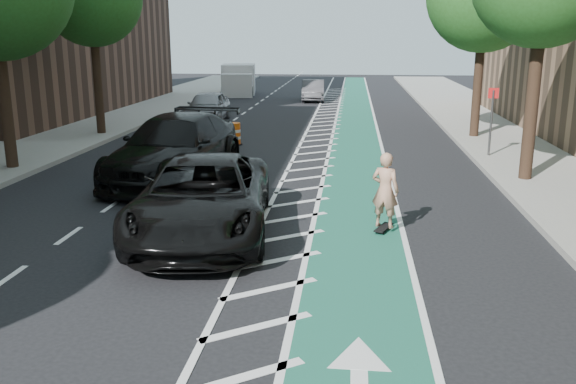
# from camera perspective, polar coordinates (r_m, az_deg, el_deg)

# --- Properties ---
(ground) EXTENTS (120.00, 120.00, 0.00)m
(ground) POSITION_cam_1_polar(r_m,az_deg,el_deg) (10.79, -9.76, -8.67)
(ground) COLOR black
(ground) RESTS_ON ground
(bike_lane) EXTENTS (2.00, 90.00, 0.01)m
(bike_lane) POSITION_cam_1_polar(r_m,az_deg,el_deg) (19.98, 6.39, 2.22)
(bike_lane) COLOR #195945
(bike_lane) RESTS_ON ground
(buffer_strip) EXTENTS (1.40, 90.00, 0.01)m
(buffer_strip) POSITION_cam_1_polar(r_m,az_deg,el_deg) (20.02, 2.09, 2.32)
(buffer_strip) COLOR silver
(buffer_strip) RESTS_ON ground
(sidewalk_right) EXTENTS (5.00, 90.00, 0.15)m
(sidewalk_right) POSITION_cam_1_polar(r_m,az_deg,el_deg) (21.05, 24.39, 1.83)
(sidewalk_right) COLOR gray
(sidewalk_right) RESTS_ON ground
(curb_right) EXTENTS (0.12, 90.00, 0.16)m
(curb_right) POSITION_cam_1_polar(r_m,az_deg,el_deg) (20.40, 17.85, 2.08)
(curb_right) COLOR gray
(curb_right) RESTS_ON ground
(curb_left) EXTENTS (0.12, 90.00, 0.16)m
(curb_left) POSITION_cam_1_polar(r_m,az_deg,el_deg) (22.27, -20.45, 2.85)
(curb_left) COLOR gray
(curb_left) RESTS_ON ground
(sign_post) EXTENTS (0.35, 0.08, 2.47)m
(sign_post) POSITION_cam_1_polar(r_m,az_deg,el_deg) (22.24, 18.48, 6.33)
(sign_post) COLOR #4C4C4C
(sign_post) RESTS_ON ground
(skateboard) EXTENTS (0.47, 0.77, 0.10)m
(skateboard) POSITION_cam_1_polar(r_m,az_deg,el_deg) (13.64, 8.94, -3.30)
(skateboard) COLOR black
(skateboard) RESTS_ON ground
(skateboarder) EXTENTS (0.71, 0.60, 1.67)m
(skateboarder) POSITION_cam_1_polar(r_m,az_deg,el_deg) (13.41, 9.08, 0.17)
(skateboarder) COLOR tan
(skateboarder) RESTS_ON skateboard
(suv_near) EXTENTS (3.42, 6.23, 1.65)m
(suv_near) POSITION_cam_1_polar(r_m,az_deg,el_deg) (13.21, -8.00, -0.49)
(suv_near) COLOR black
(suv_near) RESTS_ON ground
(suv_far) EXTENTS (3.24, 6.73, 1.89)m
(suv_far) POSITION_cam_1_polar(r_m,az_deg,el_deg) (18.52, -10.49, 4.07)
(suv_far) COLOR black
(suv_far) RESTS_ON ground
(car_silver) EXTENTS (1.91, 4.51, 1.52)m
(car_silver) POSITION_cam_1_polar(r_m,az_deg,el_deg) (31.12, -7.52, 7.95)
(car_silver) COLOR gray
(car_silver) RESTS_ON ground
(car_grey) EXTENTS (1.66, 4.18, 1.35)m
(car_grey) POSITION_cam_1_polar(r_m,az_deg,el_deg) (41.11, 2.37, 9.48)
(car_grey) COLOR #535357
(car_grey) RESTS_ON ground
(box_truck) EXTENTS (2.98, 5.44, 2.16)m
(box_truck) POSITION_cam_1_polar(r_m,az_deg,el_deg) (45.63, -4.66, 10.33)
(box_truck) COLOR silver
(box_truck) RESTS_ON ground
(barrel_a) EXTENTS (0.75, 0.75, 1.02)m
(barrel_a) POSITION_cam_1_polar(r_m,az_deg,el_deg) (19.23, -9.30, 3.08)
(barrel_a) COLOR #FF530D
(barrel_a) RESTS_ON ground
(barrel_b) EXTENTS (0.64, 0.64, 0.87)m
(barrel_b) POSITION_cam_1_polar(r_m,az_deg,el_deg) (24.28, -5.06, 5.39)
(barrel_b) COLOR #E0580B
(barrel_b) RESTS_ON ground
(barrel_c) EXTENTS (0.63, 0.63, 0.87)m
(barrel_c) POSITION_cam_1_polar(r_m,az_deg,el_deg) (25.86, -9.18, 5.81)
(barrel_c) COLOR #E04E0B
(barrel_c) RESTS_ON ground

